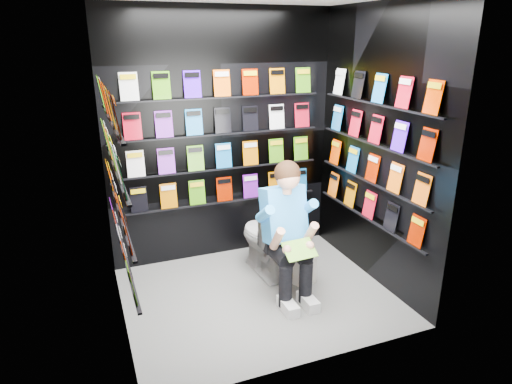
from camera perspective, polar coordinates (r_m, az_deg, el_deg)
name	(u,v)px	position (r m, az deg, el deg)	size (l,w,h in m)	color
floor	(258,296)	(4.38, 0.21, -12.82)	(2.40, 2.40, 0.00)	slate
wall_back	(222,138)	(4.77, -4.23, 6.74)	(2.40, 0.04, 2.60)	black
wall_front	(314,198)	(2.99, 7.32, -0.80)	(2.40, 0.04, 2.60)	black
wall_left	(110,176)	(3.61, -17.80, 1.87)	(0.04, 2.00, 2.60)	black
wall_right	(377,149)	(4.43, 14.89, 5.19)	(0.04, 2.00, 2.60)	black
comics_back	(223,138)	(4.74, -4.12, 6.73)	(2.10, 0.06, 1.37)	orange
comics_left	(114,175)	(3.61, -17.33, 2.00)	(0.06, 1.70, 1.37)	orange
comics_right	(374,149)	(4.41, 14.58, 5.23)	(0.06, 1.70, 1.37)	orange
toilet	(266,239)	(4.62, 1.31, -5.86)	(0.42, 0.75, 0.73)	white
longbox	(296,267)	(4.59, 5.07, -9.37)	(0.19, 0.35, 0.27)	silver
longbox_lid	(297,254)	(4.52, 5.12, -7.74)	(0.21, 0.37, 0.03)	silver
reader	(283,215)	(4.14, 3.37, -2.87)	(0.52, 0.76, 1.39)	#268CEB
held_comic	(300,250)	(3.93, 5.46, -7.17)	(0.28, 0.01, 0.20)	green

